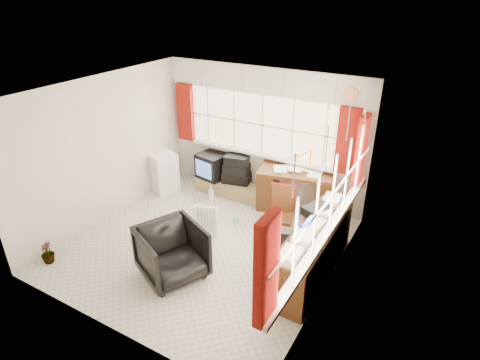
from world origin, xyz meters
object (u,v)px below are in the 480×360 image
at_px(crt_tv, 212,166).
at_px(desk, 296,188).
at_px(task_chair, 281,212).
at_px(tv_bench, 231,188).
at_px(mini_fridge, 163,172).
at_px(office_chair, 172,253).
at_px(radiator, 207,223).
at_px(credenza, 313,251).
at_px(desk_lamp, 311,155).

bearing_deg(crt_tv, desk, 1.40).
xyz_separation_m(task_chair, tv_bench, (-1.52, 0.95, -0.38)).
bearing_deg(mini_fridge, office_chair, -47.98).
xyz_separation_m(task_chair, crt_tv, (-1.96, 0.98, -0.01)).
xyz_separation_m(radiator, crt_tv, (-0.86, 1.48, 0.28)).
distance_m(radiator, tv_bench, 1.51).
height_order(credenza, crt_tv, credenza).
distance_m(crt_tv, mini_fridge, 0.99).
distance_m(desk_lamp, task_chair, 1.31).
height_order(desk_lamp, crt_tv, desk_lamp).
xyz_separation_m(tv_bench, mini_fridge, (-1.25, -0.53, 0.27)).
height_order(desk, crt_tv, desk).
relative_size(credenza, crt_tv, 3.18).
bearing_deg(radiator, office_chair, -82.14).
distance_m(task_chair, crt_tv, 2.20).
bearing_deg(radiator, desk, 58.60).
bearing_deg(office_chair, credenza, -33.64).
distance_m(desk_lamp, mini_fridge, 2.95).
distance_m(radiator, crt_tv, 1.74).
relative_size(radiator, crt_tv, 0.85).
bearing_deg(tv_bench, mini_fridge, -157.18).
bearing_deg(crt_tv, task_chair, -26.63).
distance_m(credenza, mini_fridge, 3.67).
height_order(task_chair, credenza, task_chair).
relative_size(desk_lamp, crt_tv, 0.64).
relative_size(task_chair, radiator, 1.78).
distance_m(desk_lamp, tv_bench, 1.80).
height_order(crt_tv, mini_fridge, mini_fridge).
distance_m(desk_lamp, radiator, 2.18).
height_order(office_chair, credenza, credenza).
bearing_deg(mini_fridge, radiator, -28.93).
distance_m(office_chair, credenza, 1.99).
relative_size(task_chair, credenza, 0.48).
bearing_deg(tv_bench, office_chair, -77.37).
bearing_deg(crt_tv, desk_lamp, 5.78).
height_order(tv_bench, crt_tv, crt_tv).
relative_size(office_chair, credenza, 0.43).
relative_size(desk_lamp, task_chair, 0.42).
relative_size(radiator, tv_bench, 0.38).
distance_m(tv_bench, crt_tv, 0.58).
relative_size(desk, crt_tv, 2.33).
xyz_separation_m(desk_lamp, office_chair, (-0.95, -2.78, -0.67)).
distance_m(desk_lamp, crt_tv, 2.06).
relative_size(desk, task_chair, 1.53).
xyz_separation_m(task_chair, radiator, (-1.10, -0.50, -0.29)).
bearing_deg(desk, mini_fridge, -166.89).
bearing_deg(office_chair, radiator, 33.20).
bearing_deg(radiator, credenza, -2.21).
bearing_deg(crt_tv, mini_fridge, -145.16).
bearing_deg(office_chair, crt_tv, 46.75).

